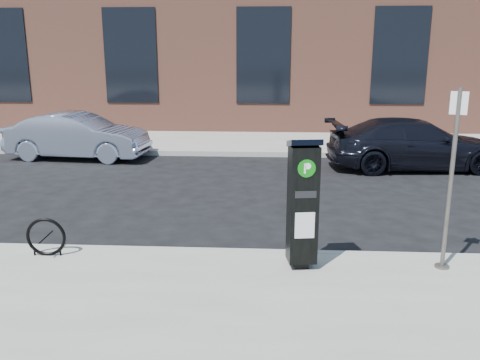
# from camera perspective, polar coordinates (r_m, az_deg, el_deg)

# --- Properties ---
(ground) EXTENTS (120.00, 120.00, 0.00)m
(ground) POSITION_cam_1_polar(r_m,az_deg,el_deg) (8.08, 1.21, -8.83)
(ground) COLOR black
(ground) RESTS_ON ground
(sidewalk_far) EXTENTS (60.00, 12.00, 0.15)m
(sidewalk_far) POSITION_cam_1_polar(r_m,az_deg,el_deg) (21.65, 2.61, 6.02)
(sidewalk_far) COLOR gray
(sidewalk_far) RESTS_ON ground
(curb_near) EXTENTS (60.00, 0.12, 0.16)m
(curb_near) POSITION_cam_1_polar(r_m,az_deg,el_deg) (8.03, 1.20, -8.39)
(curb_near) COLOR #9E9B93
(curb_near) RESTS_ON ground
(curb_far) EXTENTS (60.00, 0.12, 0.16)m
(curb_far) POSITION_cam_1_polar(r_m,az_deg,el_deg) (15.76, 2.31, 2.92)
(curb_far) COLOR #9E9B93
(curb_far) RESTS_ON ground
(building) EXTENTS (28.00, 10.05, 8.25)m
(building) POSITION_cam_1_polar(r_m,az_deg,el_deg) (24.44, 2.83, 16.53)
(building) COLOR brown
(building) RESTS_ON ground
(parking_kiosk) EXTENTS (0.48, 0.44, 1.89)m
(parking_kiosk) POSITION_cam_1_polar(r_m,az_deg,el_deg) (7.15, 7.06, -2.51)
(parking_kiosk) COLOR black
(parking_kiosk) RESTS_ON sidewalk_near
(sign_pole) EXTENTS (0.21, 0.20, 2.56)m
(sign_pole) POSITION_cam_1_polar(r_m,az_deg,el_deg) (7.57, 22.58, -0.20)
(sign_pole) COLOR #4E4845
(sign_pole) RESTS_ON sidewalk_near
(bike_rack) EXTENTS (0.60, 0.08, 0.60)m
(bike_rack) POSITION_cam_1_polar(r_m,az_deg,el_deg) (8.24, -20.95, -6.02)
(bike_rack) COLOR black
(bike_rack) RESTS_ON sidewalk_near
(car_silver) EXTENTS (4.31, 1.82, 1.38)m
(car_silver) POSITION_cam_1_polar(r_m,az_deg,el_deg) (16.10, -17.75, 4.72)
(car_silver) COLOR #8B96B1
(car_silver) RESTS_ON ground
(car_dark) EXTENTS (4.91, 2.31, 1.38)m
(car_dark) POSITION_cam_1_polar(r_m,az_deg,el_deg) (14.80, 19.02, 3.85)
(car_dark) COLOR black
(car_dark) RESTS_ON ground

